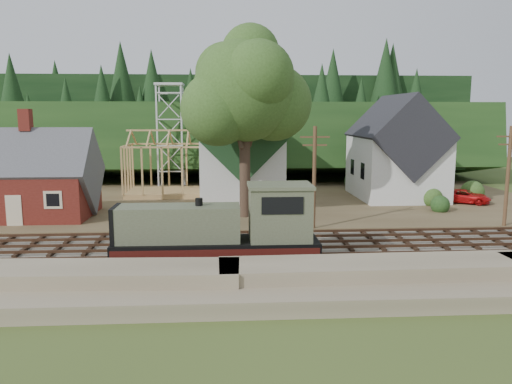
{
  "coord_description": "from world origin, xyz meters",
  "views": [
    {
      "loc": [
        0.35,
        -31.46,
        8.84
      ],
      "look_at": [
        2.69,
        6.0,
        3.0
      ],
      "focal_mm": 35.0,
      "sensor_mm": 36.0,
      "label": 1
    }
  ],
  "objects": [
    {
      "name": "embankment",
      "position": [
        0.0,
        -8.5,
        0.0
      ],
      "size": [
        64.0,
        5.0,
        1.6
      ],
      "primitive_type": "cube",
      "color": "#7F7259",
      "rests_on": "ground"
    },
    {
      "name": "locomotive",
      "position": [
        0.25,
        -3.0,
        2.09
      ],
      "size": [
        11.73,
        2.93,
        4.7
      ],
      "color": "black",
      "rests_on": "railroad_bed"
    },
    {
      "name": "ridge",
      "position": [
        0.0,
        58.0,
        0.0
      ],
      "size": [
        80.0,
        20.0,
        12.0
      ],
      "primitive_type": "cube",
      "color": "black",
      "rests_on": "ground"
    },
    {
      "name": "car_blue",
      "position": [
        -3.09,
        8.58,
        0.91
      ],
      "size": [
        2.96,
        3.83,
        1.22
      ],
      "primitive_type": "imported",
      "rotation": [
        0.0,
        0.0,
        0.49
      ],
      "color": "#567EB8",
      "rests_on": "village_flat"
    },
    {
      "name": "ground",
      "position": [
        0.0,
        0.0,
        0.0
      ],
      "size": [
        140.0,
        140.0,
        0.0
      ],
      "primitive_type": "plane",
      "color": "#384C1E",
      "rests_on": "ground"
    },
    {
      "name": "church",
      "position": [
        2.0,
        19.68,
        5.18
      ],
      "size": [
        8.4,
        15.17,
        13.0
      ],
      "color": "silver",
      "rests_on": "village_flat"
    },
    {
      "name": "farmhouse",
      "position": [
        18.0,
        19.0,
        4.87
      ],
      "size": [
        8.4,
        10.8,
        10.6
      ],
      "color": "silver",
      "rests_on": "village_flat"
    },
    {
      "name": "timber_frame",
      "position": [
        -6.0,
        22.0,
        3.27
      ],
      "size": [
        8.2,
        6.2,
        6.99
      ],
      "color": "tan",
      "rests_on": "village_flat"
    },
    {
      "name": "big_tree",
      "position": [
        2.17,
        10.08,
        10.22
      ],
      "size": [
        10.9,
        8.4,
        14.7
      ],
      "color": "#38281E",
      "rests_on": "village_flat"
    },
    {
      "name": "telegraph_pole_near",
      "position": [
        7.0,
        5.2,
        4.25
      ],
      "size": [
        2.2,
        0.28,
        8.0
      ],
      "color": "#4C331E",
      "rests_on": "ground"
    },
    {
      "name": "village_flat",
      "position": [
        0.0,
        18.0,
        0.15
      ],
      "size": [
        64.0,
        26.0,
        0.3
      ],
      "primitive_type": "cube",
      "color": "brown",
      "rests_on": "ground"
    },
    {
      "name": "lattice_tower",
      "position": [
        -6.0,
        28.0,
        10.03
      ],
      "size": [
        3.2,
        3.2,
        12.12
      ],
      "color": "silver",
      "rests_on": "village_flat"
    },
    {
      "name": "car_red",
      "position": [
        23.64,
        15.08,
        0.96
      ],
      "size": [
        5.19,
        4.28,
        1.32
      ],
      "primitive_type": "imported",
      "rotation": [
        0.0,
        0.0,
        1.04
      ],
      "color": "red",
      "rests_on": "village_flat"
    },
    {
      "name": "railroad_bed",
      "position": [
        0.0,
        0.0,
        0.08
      ],
      "size": [
        64.0,
        11.0,
        0.16
      ],
      "primitive_type": "cube",
      "color": "#726B5B",
      "rests_on": "ground"
    },
    {
      "name": "depot",
      "position": [
        -16.0,
        11.0,
        3.21
      ],
      "size": [
        10.8,
        7.41,
        9.0
      ],
      "color": "#561A13",
      "rests_on": "village_flat"
    },
    {
      "name": "hillside",
      "position": [
        0.0,
        42.0,
        0.0
      ],
      "size": [
        70.0,
        28.96,
        12.74
      ],
      "primitive_type": "cube",
      "rotation": [
        -0.17,
        0.0,
        0.0
      ],
      "color": "#1E3F19",
      "rests_on": "ground"
    },
    {
      "name": "telegraph_pole_far",
      "position": [
        22.0,
        5.2,
        4.25
      ],
      "size": [
        2.2,
        0.28,
        8.0
      ],
      "color": "#4C331E",
      "rests_on": "ground"
    }
  ]
}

